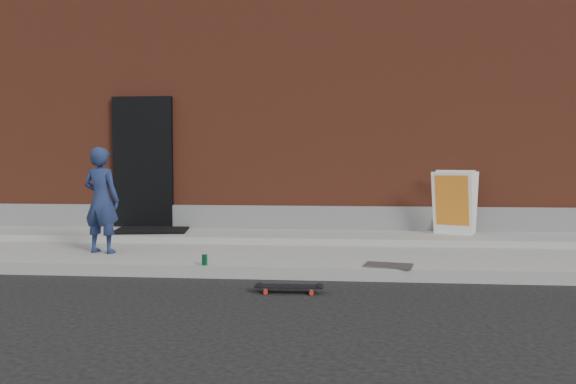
# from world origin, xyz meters

# --- Properties ---
(ground) EXTENTS (80.00, 80.00, 0.00)m
(ground) POSITION_xyz_m (0.00, 0.00, 0.00)
(ground) COLOR black
(ground) RESTS_ON ground
(sidewalk) EXTENTS (20.00, 3.00, 0.15)m
(sidewalk) POSITION_xyz_m (0.00, 1.50, 0.07)
(sidewalk) COLOR gray
(sidewalk) RESTS_ON ground
(apron) EXTENTS (20.00, 1.20, 0.10)m
(apron) POSITION_xyz_m (0.00, 2.40, 0.20)
(apron) COLOR gray
(apron) RESTS_ON sidewalk
(building) EXTENTS (20.00, 8.10, 5.00)m
(building) POSITION_xyz_m (-0.00, 6.99, 2.50)
(building) COLOR brown
(building) RESTS_ON ground
(child) EXTENTS (0.59, 0.45, 1.45)m
(child) POSITION_xyz_m (-2.43, 0.83, 0.87)
(child) COLOR #1C274E
(child) RESTS_ON sidewalk
(skateboard) EXTENTS (0.70, 0.19, 0.08)m
(skateboard) POSITION_xyz_m (0.28, -0.66, 0.06)
(skateboard) COLOR red
(skateboard) RESTS_ON ground
(pizza_sign) EXTENTS (0.84, 0.90, 1.02)m
(pizza_sign) POSITION_xyz_m (2.63, 2.58, 0.76)
(pizza_sign) COLOR white
(pizza_sign) RESTS_ON apron
(soda_can) EXTENTS (0.09, 0.09, 0.13)m
(soda_can) POSITION_xyz_m (-0.80, 0.05, 0.21)
(soda_can) COLOR #187A41
(soda_can) RESTS_ON sidewalk
(doormat) EXTENTS (1.31, 1.12, 0.03)m
(doormat) POSITION_xyz_m (-2.30, 2.50, 0.27)
(doormat) COLOR black
(doormat) RESTS_ON apron
(utility_plate) EXTENTS (0.62, 0.47, 0.02)m
(utility_plate) POSITION_xyz_m (1.40, 0.20, 0.16)
(utility_plate) COLOR #545358
(utility_plate) RESTS_ON sidewalk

